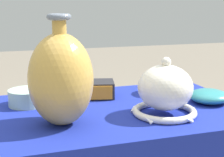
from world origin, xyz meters
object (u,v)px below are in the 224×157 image
at_px(bowl_shallow_teal, 209,96).
at_px(pot_squat_celadon, 28,97).
at_px(vase_dome_bell, 165,92).
at_px(vase_tall_bulbous, 61,79).
at_px(mosaic_tile_box, 94,89).
at_px(cup_wide_charcoal, 167,82).

distance_m(bowl_shallow_teal, pot_squat_celadon, 0.65).
relative_size(vase_dome_bell, bowl_shallow_teal, 1.53).
bearing_deg(vase_tall_bulbous, mosaic_tile_box, 57.08).
bearing_deg(pot_squat_celadon, mosaic_tile_box, 6.71).
xyz_separation_m(vase_tall_bulbous, vase_dome_bell, (0.33, -0.01, -0.06)).
distance_m(mosaic_tile_box, pot_squat_celadon, 0.25).
bearing_deg(mosaic_tile_box, pot_squat_celadon, -159.66).
bearing_deg(vase_dome_bell, bowl_shallow_teal, 19.08).
relative_size(vase_tall_bulbous, bowl_shallow_teal, 2.27).
xyz_separation_m(cup_wide_charcoal, pot_squat_celadon, (-0.54, 0.00, -0.02)).
xyz_separation_m(vase_tall_bulbous, pot_squat_celadon, (-0.08, 0.23, -0.11)).
distance_m(bowl_shallow_teal, cup_wide_charcoal, 0.19).
bearing_deg(vase_tall_bulbous, cup_wide_charcoal, 26.73).
bearing_deg(mosaic_tile_box, vase_tall_bulbous, -109.29).
bearing_deg(vase_dome_bell, mosaic_tile_box, 120.11).
xyz_separation_m(mosaic_tile_box, pot_squat_celadon, (-0.25, -0.03, -0.00)).
bearing_deg(bowl_shallow_teal, vase_dome_bell, -160.92).
height_order(vase_dome_bell, bowl_shallow_teal, vase_dome_bell).
bearing_deg(vase_dome_bell, vase_tall_bulbous, 177.70).
bearing_deg(cup_wide_charcoal, vase_dome_bell, -118.03).
xyz_separation_m(vase_dome_bell, mosaic_tile_box, (-0.16, 0.27, -0.05)).
height_order(mosaic_tile_box, pot_squat_celadon, mosaic_tile_box).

